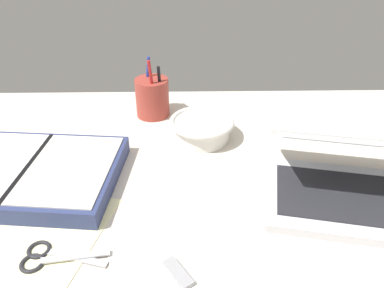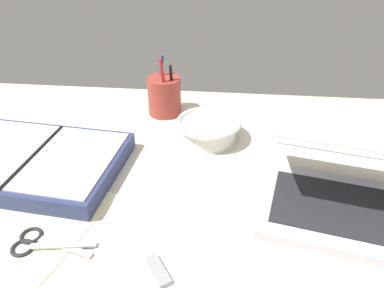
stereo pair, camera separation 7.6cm
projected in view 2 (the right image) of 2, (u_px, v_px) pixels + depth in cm
name	position (u px, v px, depth cm)	size (l,w,h in cm)	color
desk_top	(194.00, 204.00, 72.48)	(140.00, 100.00, 2.00)	beige
laptop	(357.00, 192.00, 66.98)	(36.92, 31.41, 16.37)	silver
bowl	(208.00, 129.00, 89.25)	(15.54, 15.54, 5.26)	silver
pen_cup	(164.00, 96.00, 99.69)	(8.80, 8.80, 16.16)	#9E382D
planner	(37.00, 162.00, 79.19)	(37.15, 28.92, 4.16)	navy
scissors	(37.00, 243.00, 62.33)	(14.03, 6.68, 0.80)	#B7B7BC
paper_sheet_beside_planner	(35.00, 226.00, 65.91)	(18.38, 25.62, 0.16)	#F4EFB2
usb_drive	(157.00, 270.00, 57.49)	(5.34, 6.87, 1.00)	#99999E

